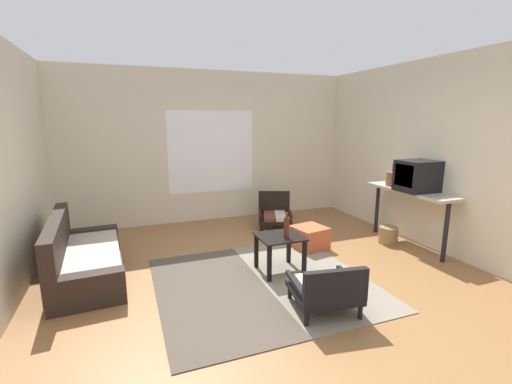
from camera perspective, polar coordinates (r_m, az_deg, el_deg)
The scene contains 14 objects.
ground_plane at distance 4.00m, azimuth 3.80°, elevation -15.70°, with size 7.80×7.80×0.00m, color olive.
far_wall_with_window at distance 6.47m, azimuth -7.46°, elevation 7.30°, with size 5.60×0.13×2.70m.
side_wall_right at distance 5.47m, azimuth 28.92°, elevation 5.14°, with size 0.12×6.60×2.70m, color beige.
area_rug at distance 4.14m, azimuth 1.11°, elevation -14.63°, with size 2.36×2.27×0.01m.
couch at distance 4.68m, azimuth -26.61°, elevation -9.78°, with size 0.83×1.81×0.74m.
coffee_table at distance 4.28m, azimuth 3.93°, elevation -8.55°, with size 0.53×0.50×0.47m.
armchair_by_window at distance 6.17m, azimuth 3.05°, elevation -3.32°, with size 0.75×0.78×0.58m.
armchair_striped_foreground at distance 3.54m, azimuth 11.52°, elevation -15.31°, with size 0.70×0.68×0.53m.
ottoman_orange at distance 5.16m, azimuth 8.79°, elevation -7.39°, with size 0.44×0.44×0.32m, color #BC5633.
console_shelf at distance 5.54m, azimuth 23.85°, elevation -0.72°, with size 0.39×1.44×0.85m.
crt_television at distance 5.40m, azimuth 24.95°, elevation 2.41°, with size 0.51×0.43×0.44m.
clay_vase at distance 5.73m, azimuth 21.76°, elevation 2.15°, with size 0.25×0.25×0.35m.
glass_bottle at distance 4.14m, azimuth 5.04°, elevation -5.75°, with size 0.07×0.07×0.31m.
wicker_basket at distance 5.68m, azimuth 20.86°, elevation -6.61°, with size 0.28×0.28×0.25m, color olive.
Camera 1 is at (-1.50, -3.22, 1.85)m, focal length 24.39 mm.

